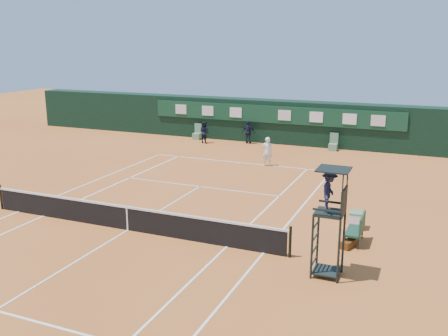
% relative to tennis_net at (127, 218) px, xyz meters
% --- Properties ---
extents(ground, '(90.00, 90.00, 0.00)m').
position_rel_tennis_net_xyz_m(ground, '(0.00, 0.00, -0.51)').
color(ground, '#C86B2F').
rests_on(ground, ground).
extents(court_lines, '(11.05, 23.85, 0.01)m').
position_rel_tennis_net_xyz_m(court_lines, '(0.00, 0.00, -0.50)').
color(court_lines, white).
rests_on(court_lines, ground).
extents(tennis_net, '(12.90, 0.10, 1.10)m').
position_rel_tennis_net_xyz_m(tennis_net, '(0.00, 0.00, 0.00)').
color(tennis_net, black).
rests_on(tennis_net, ground).
extents(back_wall, '(40.00, 1.65, 3.00)m').
position_rel_tennis_net_xyz_m(back_wall, '(0.00, 18.74, 1.00)').
color(back_wall, black).
rests_on(back_wall, ground).
extents(linesman_chair_left, '(0.55, 0.50, 1.15)m').
position_rel_tennis_net_xyz_m(linesman_chair_left, '(-5.50, 17.48, -0.19)').
color(linesman_chair_left, '#5F9168').
rests_on(linesman_chair_left, ground).
extents(linesman_chair_right, '(0.55, 0.50, 1.15)m').
position_rel_tennis_net_xyz_m(linesman_chair_right, '(4.50, 17.48, -0.19)').
color(linesman_chair_right, '#5C8D66').
rests_on(linesman_chair_right, ground).
extents(umpire_chair, '(0.96, 0.95, 3.42)m').
position_rel_tennis_net_xyz_m(umpire_chair, '(7.79, -0.84, 1.95)').
color(umpire_chair, black).
rests_on(umpire_chair, ground).
extents(player_bench, '(0.55, 1.20, 1.10)m').
position_rel_tennis_net_xyz_m(player_bench, '(8.30, 2.09, 0.09)').
color(player_bench, '#173A28').
rests_on(player_bench, ground).
extents(tennis_bag, '(0.55, 0.78, 0.27)m').
position_rel_tennis_net_xyz_m(tennis_bag, '(8.10, 1.63, -0.37)').
color(tennis_bag, black).
rests_on(tennis_bag, ground).
extents(cooler, '(0.57, 0.57, 0.65)m').
position_rel_tennis_net_xyz_m(cooler, '(8.08, 3.66, -0.18)').
color(cooler, white).
rests_on(cooler, ground).
extents(tennis_ball, '(0.07, 0.07, 0.07)m').
position_rel_tennis_net_xyz_m(tennis_ball, '(1.80, 10.06, -0.47)').
color(tennis_ball, '#C0D331').
rests_on(tennis_ball, ground).
extents(player, '(0.69, 0.53, 1.69)m').
position_rel_tennis_net_xyz_m(player, '(1.75, 11.83, 0.34)').
color(player, white).
rests_on(player, ground).
extents(ball_kid_left, '(0.90, 0.81, 1.54)m').
position_rel_tennis_net_xyz_m(ball_kid_left, '(-4.44, 16.49, 0.26)').
color(ball_kid_left, black).
rests_on(ball_kid_left, ground).
extents(ball_kid_right, '(0.96, 0.43, 1.60)m').
position_rel_tennis_net_xyz_m(ball_kid_right, '(-1.47, 17.48, 0.29)').
color(ball_kid_right, black).
rests_on(ball_kid_right, ground).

